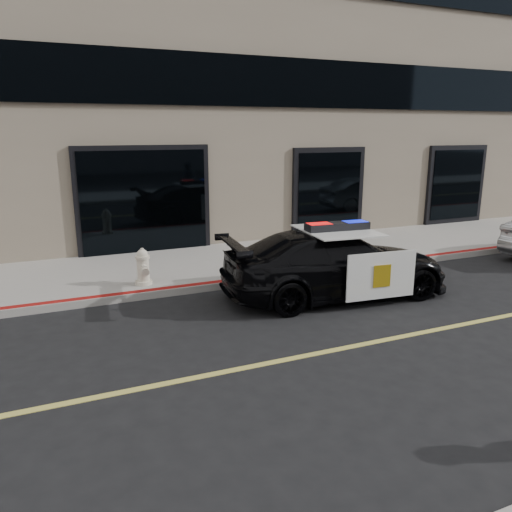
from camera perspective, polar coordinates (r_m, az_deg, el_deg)
name	(u,v)px	position (r m, az deg, el deg)	size (l,w,h in m)	color
ground	(310,355)	(7.58, 6.19, -11.20)	(120.00, 120.00, 0.00)	black
sidewalk_n	(203,265)	(12.12, -6.08, -1.02)	(60.00, 3.50, 0.15)	gray
building_n	(146,37)	(17.01, -12.45, 23.24)	(60.00, 7.00, 12.00)	#756856
police_car	(336,263)	(10.03, 9.12, -0.83)	(2.67, 4.91, 1.50)	black
fire_hydrant	(143,268)	(10.47, -12.78, -1.30)	(0.34, 0.48, 0.76)	beige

